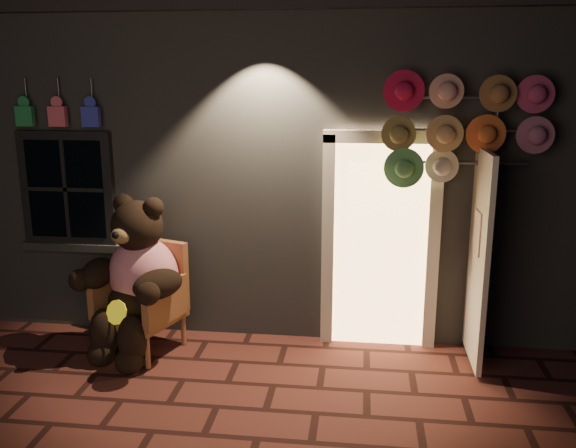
# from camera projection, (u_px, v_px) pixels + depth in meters

# --- Properties ---
(ground) EXTENTS (60.00, 60.00, 0.00)m
(ground) POSITION_uv_depth(u_px,v_px,m) (217.00, 407.00, 5.10)
(ground) COLOR #53251F
(ground) RESTS_ON ground
(shop_building) EXTENTS (7.30, 5.95, 3.51)m
(shop_building) POSITION_uv_depth(u_px,v_px,m) (280.00, 146.00, 8.53)
(shop_building) COLOR slate
(shop_building) RESTS_ON ground
(wicker_armchair) EXTENTS (0.91, 0.88, 1.09)m
(wicker_armchair) POSITION_uv_depth(u_px,v_px,m) (146.00, 297.00, 6.11)
(wicker_armchair) COLOR #A1643E
(wicker_armchair) RESTS_ON ground
(teddy_bear) EXTENTS (1.11, 1.04, 1.61)m
(teddy_bear) POSITION_uv_depth(u_px,v_px,m) (136.00, 279.00, 5.93)
(teddy_bear) COLOR red
(teddy_bear) RESTS_ON ground
(hat_rack) EXTENTS (1.54, 0.22, 2.73)m
(hat_rack) POSITION_uv_depth(u_px,v_px,m) (461.00, 127.00, 5.56)
(hat_rack) COLOR #59595E
(hat_rack) RESTS_ON ground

